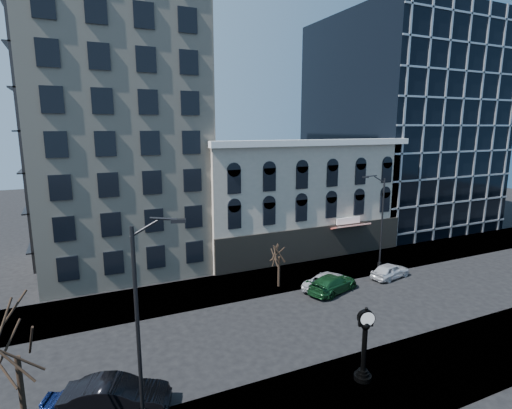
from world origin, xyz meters
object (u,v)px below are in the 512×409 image
street_clock (364,347)px  car_near_a (84,402)px  car_near_b (116,397)px  street_lamp_near (152,270)px

street_clock → car_near_a: size_ratio=1.10×
car_near_a → car_near_b: car_near_b is taller
street_clock → car_near_b: bearing=-174.4°
street_lamp_near → car_near_a: 8.21m
car_near_a → car_near_b: (1.45, -0.53, 0.19)m
street_clock → street_lamp_near: 12.27m
street_clock → car_near_b: (-12.48, 3.09, -1.19)m
street_lamp_near → car_near_a: street_lamp_near is taller
car_near_a → car_near_b: size_ratio=0.75×
street_clock → street_lamp_near: bearing=-165.7°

